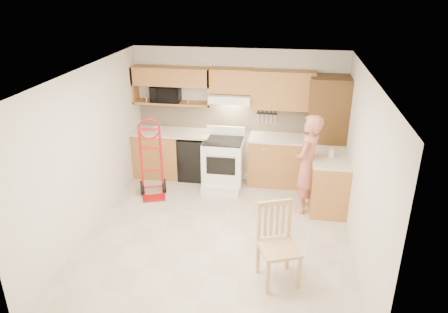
% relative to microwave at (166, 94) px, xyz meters
% --- Properties ---
extents(floor, '(4.00, 4.50, 0.02)m').
position_rel_microwave_xyz_m(floor, '(1.37, -2.08, -1.65)').
color(floor, beige).
rests_on(floor, ground).
extents(ceiling, '(4.00, 4.50, 0.02)m').
position_rel_microwave_xyz_m(ceiling, '(1.37, -2.08, 0.87)').
color(ceiling, white).
rests_on(ceiling, ground).
extents(wall_back, '(4.00, 0.02, 2.50)m').
position_rel_microwave_xyz_m(wall_back, '(1.37, 0.17, -0.39)').
color(wall_back, silver).
rests_on(wall_back, ground).
extents(wall_front, '(4.00, 0.02, 2.50)m').
position_rel_microwave_xyz_m(wall_front, '(1.37, -4.34, -0.39)').
color(wall_front, silver).
rests_on(wall_front, ground).
extents(wall_left, '(0.02, 4.50, 2.50)m').
position_rel_microwave_xyz_m(wall_left, '(-0.64, -2.08, -0.39)').
color(wall_left, silver).
rests_on(wall_left, ground).
extents(wall_right, '(0.02, 4.50, 2.50)m').
position_rel_microwave_xyz_m(wall_right, '(3.38, -2.08, -0.39)').
color(wall_right, silver).
rests_on(wall_right, ground).
extents(backsplash, '(3.92, 0.03, 0.55)m').
position_rel_microwave_xyz_m(backsplash, '(1.37, 0.15, -0.44)').
color(backsplash, '#CCB692').
rests_on(backsplash, wall_back).
extents(lower_cab_left, '(0.90, 0.60, 0.90)m').
position_rel_microwave_xyz_m(lower_cab_left, '(-0.18, -0.14, -1.19)').
color(lower_cab_left, '#A57030').
rests_on(lower_cab_left, ground).
extents(dishwasher, '(0.60, 0.60, 0.85)m').
position_rel_microwave_xyz_m(dishwasher, '(0.57, -0.14, -1.22)').
color(dishwasher, black).
rests_on(dishwasher, ground).
extents(lower_cab_right, '(1.14, 0.60, 0.90)m').
position_rel_microwave_xyz_m(lower_cab_right, '(2.20, -0.14, -1.19)').
color(lower_cab_right, '#A57030').
rests_on(lower_cab_right, ground).
extents(countertop_left, '(1.50, 0.63, 0.04)m').
position_rel_microwave_xyz_m(countertop_left, '(0.12, -0.13, -0.72)').
color(countertop_left, beige).
rests_on(countertop_left, lower_cab_left).
extents(countertop_right, '(1.14, 0.63, 0.04)m').
position_rel_microwave_xyz_m(countertop_right, '(2.20, -0.13, -0.72)').
color(countertop_right, beige).
rests_on(countertop_right, lower_cab_right).
extents(cab_return_right, '(0.60, 1.00, 0.90)m').
position_rel_microwave_xyz_m(cab_return_right, '(3.07, -0.94, -1.19)').
color(cab_return_right, '#A57030').
rests_on(cab_return_right, ground).
extents(countertop_return, '(0.63, 1.00, 0.04)m').
position_rel_microwave_xyz_m(countertop_return, '(3.07, -0.94, -0.72)').
color(countertop_return, beige).
rests_on(countertop_return, cab_return_right).
extents(pantry_tall, '(0.70, 0.60, 2.10)m').
position_rel_microwave_xyz_m(pantry_tall, '(3.02, -0.14, -0.59)').
color(pantry_tall, '#51371D').
rests_on(pantry_tall, ground).
extents(upper_cab_left, '(1.50, 0.33, 0.34)m').
position_rel_microwave_xyz_m(upper_cab_left, '(0.12, 0.00, 0.34)').
color(upper_cab_left, '#A57030').
rests_on(upper_cab_left, wall_back).
extents(upper_shelf_mw, '(1.50, 0.33, 0.04)m').
position_rel_microwave_xyz_m(upper_shelf_mw, '(0.12, 0.00, -0.17)').
color(upper_shelf_mw, '#A57030').
rests_on(upper_shelf_mw, wall_back).
extents(upper_cab_center, '(0.76, 0.33, 0.44)m').
position_rel_microwave_xyz_m(upper_cab_center, '(1.25, 0.00, 0.30)').
color(upper_cab_center, '#A57030').
rests_on(upper_cab_center, wall_back).
extents(upper_cab_right, '(1.14, 0.33, 0.70)m').
position_rel_microwave_xyz_m(upper_cab_right, '(2.20, 0.00, 0.16)').
color(upper_cab_right, '#A57030').
rests_on(upper_cab_right, wall_back).
extents(range_hood, '(0.76, 0.46, 0.14)m').
position_rel_microwave_xyz_m(range_hood, '(1.25, -0.06, -0.01)').
color(range_hood, white).
rests_on(range_hood, wall_back).
extents(knife_strip, '(0.40, 0.05, 0.29)m').
position_rel_microwave_xyz_m(knife_strip, '(1.92, 0.12, -0.40)').
color(knife_strip, black).
rests_on(knife_strip, backsplash).
extents(microwave, '(0.57, 0.40, 0.31)m').
position_rel_microwave_xyz_m(microwave, '(0.00, 0.00, 0.00)').
color(microwave, black).
rests_on(microwave, upper_shelf_mw).
extents(range, '(0.74, 0.97, 1.08)m').
position_rel_microwave_xyz_m(range, '(1.17, -0.46, -1.10)').
color(range, white).
rests_on(range, ground).
extents(person, '(0.61, 0.73, 1.69)m').
position_rel_microwave_xyz_m(person, '(2.69, -1.11, -0.80)').
color(person, '#C16A55').
rests_on(person, ground).
extents(hand_truck, '(0.66, 0.63, 1.34)m').
position_rel_microwave_xyz_m(hand_truck, '(-0.01, -1.05, -0.97)').
color(hand_truck, '#B41014').
rests_on(hand_truck, ground).
extents(dining_chair, '(0.64, 0.67, 1.07)m').
position_rel_microwave_xyz_m(dining_chair, '(2.31, -3.03, -1.11)').
color(dining_chair, tan).
rests_on(dining_chair, ground).
extents(soap_bottle, '(0.10, 0.10, 0.19)m').
position_rel_microwave_xyz_m(soap_bottle, '(3.07, -0.96, -0.61)').
color(soap_bottle, white).
rests_on(soap_bottle, countertop_return).
extents(bowl, '(0.27, 0.27, 0.05)m').
position_rel_microwave_xyz_m(bowl, '(-0.18, -0.14, -0.68)').
color(bowl, white).
rests_on(bowl, countertop_left).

